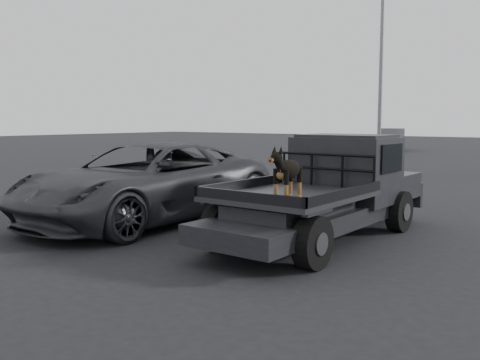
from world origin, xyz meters
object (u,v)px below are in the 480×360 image
Objects in this scene: distant_car_a at (392,139)px; dog at (288,174)px; flatbed_ute at (320,213)px; parked_suv at (146,182)px.

dog is at bearing -92.59° from distant_car_a.
parked_suv reaches higher than flatbed_ute.
dog is 29.64m from distant_car_a.
parked_suv is 1.29× the size of distant_car_a.
dog is at bearing -79.68° from flatbed_ute.
dog reaches higher than flatbed_ute.
dog is (0.27, -1.48, 0.83)m from flatbed_ute.
dog is 0.13× the size of parked_suv.
distant_car_a is (-9.29, 26.57, 0.28)m from flatbed_ute.
flatbed_ute is at bearing 9.00° from parked_suv.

